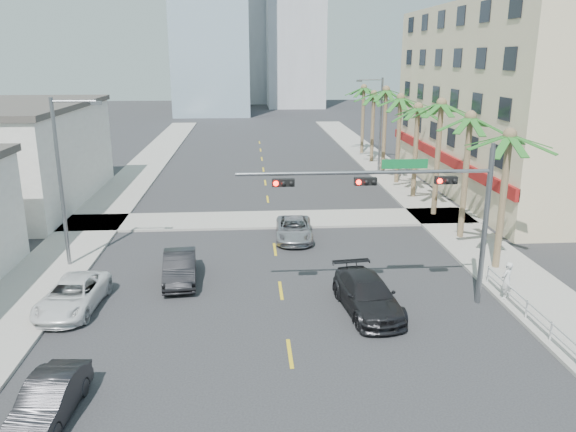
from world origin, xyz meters
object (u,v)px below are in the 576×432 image
object	(u,v)px
car_parked_mid	(49,400)
car_lane_center	(294,229)
car_lane_right	(367,295)
traffic_signal_mast	(416,198)
car_lane_left	(180,267)
car_parked_far	(73,296)
pedestrian	(507,280)

from	to	relation	value
car_parked_mid	car_lane_center	size ratio (longest dim) A/B	0.85
car_lane_center	car_lane_right	world-z (taller)	car_lane_right
traffic_signal_mast	car_parked_mid	distance (m)	16.07
car_lane_left	car_lane_right	distance (m)	9.60
car_lane_right	car_parked_mid	bearing A→B (deg)	-156.00
car_parked_far	pedestrian	bearing A→B (deg)	2.65
car_parked_far	pedestrian	xyz separation A→B (m)	(19.70, -0.50, 0.36)
car_lane_left	car_lane_center	size ratio (longest dim) A/B	0.95
car_lane_right	car_lane_center	bearing A→B (deg)	96.24
traffic_signal_mast	car_parked_far	distance (m)	15.81
traffic_signal_mast	car_lane_left	bearing A→B (deg)	161.65
traffic_signal_mast	car_lane_left	world-z (taller)	traffic_signal_mast
traffic_signal_mast	pedestrian	world-z (taller)	traffic_signal_mast
car_lane_left	pedestrian	distance (m)	15.70
car_parked_mid	car_lane_center	world-z (taller)	car_parked_mid
traffic_signal_mast	car_lane_right	world-z (taller)	traffic_signal_mast
car_parked_mid	car_lane_right	xyz separation A→B (m)	(11.51, 6.92, 0.11)
car_parked_far	car_lane_right	distance (m)	13.15
pedestrian	car_parked_far	bearing A→B (deg)	-35.85
car_parked_mid	car_lane_center	xyz separation A→B (m)	(9.08, 17.26, -0.00)
car_parked_mid	pedestrian	distance (m)	19.58
traffic_signal_mast	car_lane_right	xyz separation A→B (m)	(-2.08, -0.47, -4.29)
car_parked_mid	car_lane_left	bearing A→B (deg)	79.95
car_lane_left	car_lane_right	xyz separation A→B (m)	(8.71, -4.04, 0.03)
car_parked_mid	car_parked_far	distance (m)	8.12
traffic_signal_mast	car_lane_center	bearing A→B (deg)	114.53
traffic_signal_mast	car_lane_center	distance (m)	11.72
car_parked_far	car_lane_center	size ratio (longest dim) A/B	1.04
traffic_signal_mast	car_parked_mid	xyz separation A→B (m)	(-13.58, -7.38, -4.40)
car_parked_far	pedestrian	world-z (taller)	pedestrian
car_lane_center	car_lane_right	bearing A→B (deg)	-73.79
car_parked_mid	car_lane_right	distance (m)	13.43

